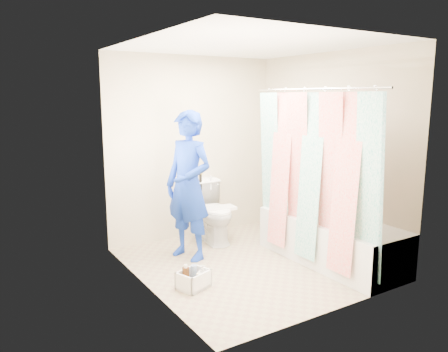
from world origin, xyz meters
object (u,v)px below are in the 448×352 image
plumber (188,186)px  cleaning_caddy (194,280)px  bathtub (330,239)px  toilet (213,211)px

plumber → cleaning_caddy: bearing=-44.8°
plumber → bathtub: bearing=32.7°
toilet → bathtub: bearing=-54.2°
bathtub → plumber: plumber is taller
toilet → plumber: size_ratio=0.46×
bathtub → plumber: bearing=143.2°
bathtub → cleaning_caddy: size_ratio=4.89×
toilet → plumber: bearing=-139.2°
plumber → cleaning_caddy: size_ratio=4.83×
toilet → cleaning_caddy: (-0.90, -1.15, -0.31)m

